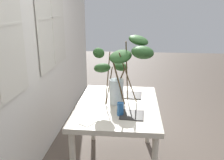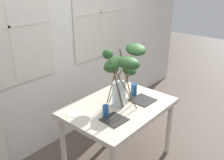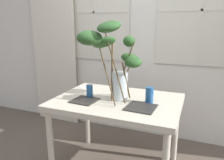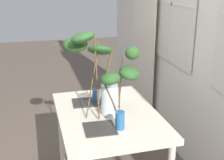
# 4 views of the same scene
# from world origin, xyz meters

# --- Properties ---
(back_wall_with_windows) EXTENTS (5.53, 0.14, 2.61)m
(back_wall_with_windows) POSITION_xyz_m (0.00, 0.95, 1.31)
(back_wall_with_windows) COLOR silver
(back_wall_with_windows) RESTS_ON ground
(curtain_sheer_side) EXTENTS (0.70, 0.03, 2.53)m
(curtain_sheer_side) POSITION_xyz_m (-1.29, 0.81, 1.27)
(curtain_sheer_side) COLOR silver
(curtain_sheer_side) RESTS_ON ground
(dining_table) EXTENTS (1.17, 0.85, 0.76)m
(dining_table) POSITION_xyz_m (0.00, 0.00, 0.67)
(dining_table) COLOR beige
(dining_table) RESTS_ON ground
(vase_with_branches) EXTENTS (0.55, 0.67, 0.74)m
(vase_with_branches) POSITION_xyz_m (-0.02, -0.04, 1.16)
(vase_with_branches) COLOR silver
(vase_with_branches) RESTS_ON dining_table
(drinking_glass_blue_left) EXTENTS (0.06, 0.06, 0.12)m
(drinking_glass_blue_left) POSITION_xyz_m (-0.27, -0.05, 0.82)
(drinking_glass_blue_left) COLOR #235693
(drinking_glass_blue_left) RESTS_ON dining_table
(drinking_glass_blue_right) EXTENTS (0.07, 0.07, 0.14)m
(drinking_glass_blue_right) POSITION_xyz_m (0.30, 0.02, 0.83)
(drinking_glass_blue_right) COLOR #235693
(drinking_glass_blue_right) RESTS_ON dining_table
(plate_square_left) EXTENTS (0.23, 0.23, 0.01)m
(plate_square_left) POSITION_xyz_m (-0.26, -0.15, 0.76)
(plate_square_left) COLOR #2D2B28
(plate_square_left) RESTS_ON dining_table
(plate_square_right) EXTENTS (0.25, 0.25, 0.01)m
(plate_square_right) POSITION_xyz_m (0.26, -0.13, 0.76)
(plate_square_right) COLOR #2D2B28
(plate_square_right) RESTS_ON dining_table
(napkin_folded) EXTENTS (0.20, 0.18, 0.00)m
(napkin_folded) POSITION_xyz_m (-0.44, 0.23, 0.76)
(napkin_folded) COLOR silver
(napkin_folded) RESTS_ON dining_table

